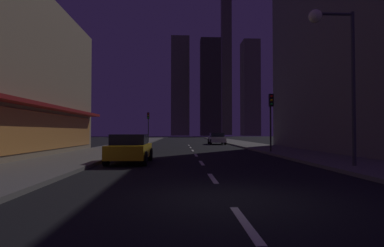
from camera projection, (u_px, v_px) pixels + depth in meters
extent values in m
cube|color=black|center=(188.00, 145.00, 39.34)|extent=(78.00, 136.00, 0.10)
cube|color=#605E59|center=(243.00, 144.00, 39.62)|extent=(4.00, 76.00, 0.15)
cube|color=#605E59|center=(132.00, 144.00, 39.05)|extent=(4.00, 76.00, 0.15)
cube|color=silver|center=(245.00, 223.00, 5.38)|extent=(0.16, 2.20, 0.01)
cube|color=silver|center=(213.00, 178.00, 10.57)|extent=(0.16, 2.20, 0.01)
cube|color=silver|center=(202.00, 163.00, 15.76)|extent=(0.16, 2.20, 0.01)
cube|color=silver|center=(196.00, 155.00, 20.96)|extent=(0.16, 2.20, 0.01)
cube|color=silver|center=(193.00, 151.00, 26.15)|extent=(0.16, 2.20, 0.01)
cube|color=silver|center=(190.00, 148.00, 31.35)|extent=(0.16, 2.20, 0.01)
cube|color=silver|center=(189.00, 145.00, 36.54)|extent=(0.16, 2.20, 0.01)
cube|color=#D88C3F|center=(46.00, 131.00, 18.54)|extent=(0.10, 17.67, 2.20)
cube|color=maroon|center=(53.00, 108.00, 18.60)|extent=(0.90, 18.27, 0.20)
cube|color=slate|center=(382.00, 46.00, 24.17)|extent=(11.00, 20.00, 16.31)
cube|color=#615C48|center=(180.00, 87.00, 135.36)|extent=(7.74, 8.56, 42.18)
cube|color=#353227|center=(210.00, 87.00, 125.41)|extent=(7.93, 5.83, 38.78)
cube|color=#514D3C|center=(226.00, 63.00, 163.98)|extent=(5.03, 5.23, 74.87)
cube|color=#615C48|center=(250.00, 88.00, 128.29)|extent=(6.62, 8.67, 38.67)
cube|color=gold|center=(130.00, 151.00, 15.82)|extent=(1.80, 4.20, 0.65)
cube|color=black|center=(130.00, 140.00, 15.63)|extent=(1.64, 2.00, 0.55)
cylinder|color=black|center=(118.00, 154.00, 17.17)|extent=(0.22, 0.68, 0.68)
cylinder|color=black|center=(150.00, 154.00, 17.24)|extent=(0.22, 0.68, 0.68)
cylinder|color=black|center=(106.00, 159.00, 14.37)|extent=(0.22, 0.68, 0.68)
cylinder|color=black|center=(145.00, 159.00, 14.45)|extent=(0.22, 0.68, 0.68)
sphere|color=white|center=(126.00, 148.00, 17.84)|extent=(0.18, 0.18, 0.18)
sphere|color=white|center=(145.00, 148.00, 17.89)|extent=(0.18, 0.18, 0.18)
cube|color=silver|center=(217.00, 139.00, 39.53)|extent=(1.80, 4.20, 0.65)
cube|color=black|center=(217.00, 135.00, 39.35)|extent=(1.64, 2.00, 0.55)
cylinder|color=black|center=(209.00, 141.00, 40.89)|extent=(0.22, 0.68, 0.68)
cylinder|color=black|center=(222.00, 141.00, 40.96)|extent=(0.22, 0.68, 0.68)
cylinder|color=black|center=(211.00, 142.00, 38.09)|extent=(0.22, 0.68, 0.68)
cylinder|color=black|center=(225.00, 142.00, 38.16)|extent=(0.22, 0.68, 0.68)
sphere|color=white|center=(211.00, 139.00, 41.56)|extent=(0.18, 0.18, 0.18)
sphere|color=white|center=(219.00, 139.00, 41.60)|extent=(0.18, 0.18, 0.18)
cylinder|color=#B2B2B2|center=(133.00, 143.00, 32.68)|extent=(0.22, 0.22, 0.55)
sphere|color=#B2B2B2|center=(133.00, 140.00, 32.68)|extent=(0.21, 0.21, 0.21)
cylinder|color=#B2B2B2|center=(133.00, 145.00, 32.67)|extent=(0.30, 0.30, 0.06)
cylinder|color=#B2B2B2|center=(132.00, 143.00, 32.67)|extent=(0.10, 0.10, 0.10)
cylinder|color=#B2B2B2|center=(135.00, 143.00, 32.68)|extent=(0.10, 0.10, 0.10)
cylinder|color=#2D2D2D|center=(271.00, 122.00, 22.76)|extent=(0.12, 0.12, 4.20)
cube|color=black|center=(271.00, 100.00, 22.61)|extent=(0.32, 0.24, 0.90)
sphere|color=red|center=(272.00, 96.00, 22.48)|extent=(0.18, 0.18, 0.18)
sphere|color=#F2B20C|center=(272.00, 100.00, 22.48)|extent=(0.18, 0.18, 0.18)
sphere|color=#19D833|center=(272.00, 104.00, 22.47)|extent=(0.18, 0.18, 0.18)
cylinder|color=#2D2D2D|center=(148.00, 127.00, 44.45)|extent=(0.12, 0.12, 4.20)
cube|color=black|center=(148.00, 116.00, 44.29)|extent=(0.32, 0.24, 0.90)
sphere|color=red|center=(148.00, 114.00, 44.17)|extent=(0.18, 0.18, 0.18)
sphere|color=#F2B20C|center=(148.00, 116.00, 44.16)|extent=(0.18, 0.18, 0.18)
sphere|color=#19D833|center=(148.00, 118.00, 44.15)|extent=(0.18, 0.18, 0.18)
cylinder|color=#38383D|center=(353.00, 88.00, 13.20)|extent=(0.16, 0.16, 6.50)
cylinder|color=#38383D|center=(334.00, 14.00, 13.25)|extent=(1.60, 0.12, 0.12)
sphere|color=#FCF7CC|center=(315.00, 16.00, 13.21)|extent=(0.56, 0.56, 0.56)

